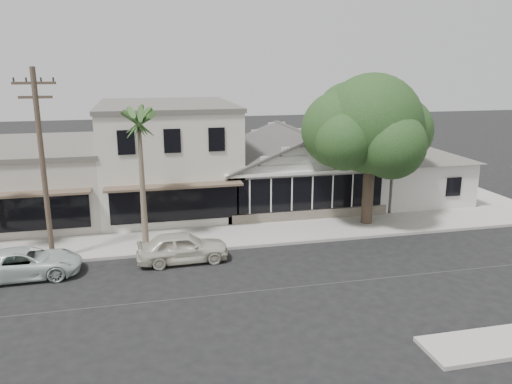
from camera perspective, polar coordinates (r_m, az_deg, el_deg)
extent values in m
plane|color=black|center=(21.06, 0.93, -11.18)|extent=(140.00, 140.00, 0.00)
cube|color=#9E9991|center=(26.96, -19.57, -6.00)|extent=(90.00, 3.50, 0.15)
cube|color=silver|center=(33.26, 4.12, 1.19)|extent=(10.00, 8.00, 3.00)
cube|color=black|center=(29.46, 6.44, -0.11)|extent=(8.80, 0.10, 2.00)
cube|color=#60564C|center=(29.85, 6.36, -2.71)|extent=(9.60, 0.18, 0.70)
cube|color=silver|center=(35.64, 17.31, 1.46)|extent=(6.00, 6.00, 3.00)
cube|color=beige|center=(32.49, -10.00, 3.84)|extent=(8.00, 10.00, 6.50)
cube|color=#B9B2A6|center=(33.51, -25.46, 0.95)|extent=(10.00, 10.00, 4.20)
cylinder|color=brown|center=(24.46, -23.14, 2.42)|extent=(0.24, 0.24, 9.00)
cube|color=brown|center=(24.04, -24.05, 11.31)|extent=(1.80, 0.12, 0.12)
cube|color=brown|center=(24.07, -23.90, 9.89)|extent=(1.40, 0.12, 0.12)
imported|color=beige|center=(23.89, -8.39, -6.25)|extent=(4.32, 1.84, 1.46)
imported|color=silver|center=(24.24, -24.82, -7.38)|extent=(4.73, 2.29, 1.30)
cylinder|color=#483C2C|center=(29.32, 12.64, -0.52)|extent=(0.64, 0.64, 3.43)
sphere|color=#193716|center=(28.56, 13.10, 7.60)|extent=(5.57, 5.57, 5.57)
sphere|color=#193716|center=(30.07, 15.84, 6.73)|extent=(4.07, 4.07, 4.07)
sphere|color=#193716|center=(28.28, 9.54, 7.06)|extent=(4.28, 4.28, 4.28)
sphere|color=#193716|center=(27.46, 15.25, 5.18)|extent=(3.64, 3.64, 3.64)
sphere|color=#193716|center=(29.80, 10.57, 8.63)|extent=(3.85, 3.85, 3.85)
sphere|color=#193716|center=(30.39, 14.15, 9.36)|extent=(3.43, 3.43, 3.43)
sphere|color=#193716|center=(27.09, 10.12, 5.80)|extent=(3.21, 3.21, 3.21)
cone|color=#726651|center=(25.45, -12.84, 0.43)|extent=(0.35, 0.35, 6.20)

